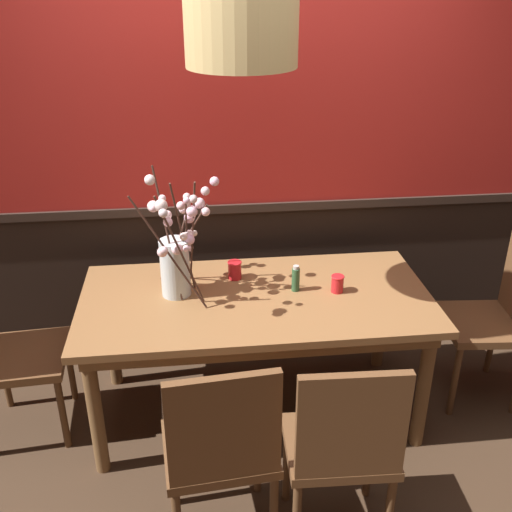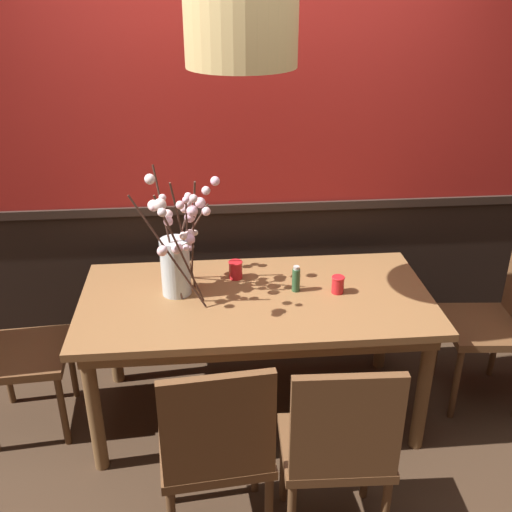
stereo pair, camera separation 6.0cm
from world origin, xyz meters
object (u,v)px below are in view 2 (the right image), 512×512
Objects in this scene: chair_head_west_end at (8,343)px; pendant_lamp at (241,32)px; dining_table at (256,310)px; chair_near_side_left at (216,446)px; chair_far_side_left at (201,262)px; candle_holder_nearer_edge at (338,284)px; chair_head_east_end at (499,316)px; chair_far_side_right at (279,260)px; vase_with_blossoms at (177,254)px; candle_holder_nearer_center at (236,270)px; condiment_bottle at (296,279)px; chair_near_side_right at (339,446)px.

pendant_lamp is at bearing -1.76° from chair_head_west_end.
chair_near_side_left is (-0.23, -0.83, -0.12)m from dining_table.
chair_head_west_end is 1.92m from pendant_lamp.
dining_table is at bearing -71.90° from chair_far_side_left.
candle_holder_nearer_edge is at bearing 0.01° from dining_table.
chair_head_east_end is 1.04× the size of chair_far_side_right.
chair_head_east_end is at bearing -1.84° from vase_with_blossoms.
candle_holder_nearer_center is 0.70× the size of condiment_bottle.
chair_far_side_left reaches higher than candle_holder_nearer_center.
candle_holder_nearer_edge is at bearing -21.92° from candle_holder_nearer_center.
chair_far_side_left is at bearing 129.14° from candle_holder_nearer_edge.
chair_near_side_left is 1.34m from chair_head_west_end.
pendant_lamp is (-0.49, -0.03, 1.23)m from candle_holder_nearer_edge.
dining_table is 0.90m from chair_far_side_right.
candle_holder_nearer_edge is at bearing -0.31° from chair_head_west_end.
chair_near_side_right reaches higher than chair_far_side_left.
dining_table is 0.87m from chair_near_side_left.
chair_head_west_end is at bearing -139.11° from chair_far_side_left.
candle_holder_nearer_edge is (-0.92, -0.02, 0.25)m from chair_head_east_end.
dining_table is 2.20× the size of pendant_lamp.
vase_with_blossoms is at bearing 176.74° from condiment_bottle.
chair_far_side_right is at bearing 63.35° from candle_holder_nearer_center.
chair_head_east_end is 1.79m from chair_near_side_left.
chair_near_side_left is at bearing -117.15° from condiment_bottle.
chair_near_side_left is at bearing -101.92° from pendant_lamp.
condiment_bottle is (0.60, -0.03, -0.15)m from vase_with_blossoms.
chair_head_east_end is at bearing 28.20° from chair_near_side_left.
chair_near_side_left is 1.07m from candle_holder_nearer_center.
candle_holder_nearer_center is (-1.43, 0.19, 0.26)m from chair_head_east_end.
chair_head_east_end is at bearing -27.65° from chair_far_side_left.
condiment_bottle is (0.30, -0.17, 0.02)m from candle_holder_nearer_center.
chair_head_west_end is at bearing 179.69° from candle_holder_nearer_edge.
chair_near_side_right reaches higher than chair_near_side_left.
chair_head_east_end is 1.16m from condiment_bottle.
chair_far_side_right is 1.73m from chair_head_west_end.
chair_head_east_end is 0.95m from candle_holder_nearer_edge.
dining_table is 2.64× the size of vase_with_blossoms.
chair_near_side_left is 0.99× the size of chair_near_side_right.
pendant_lamp reaches higher than chair_near_side_left.
chair_head_west_end is 1.38× the size of vase_with_blossoms.
chair_near_side_right is at bearing -140.66° from chair_head_east_end.
vase_with_blossoms is 0.83m from candle_holder_nearer_edge.
vase_with_blossoms is 4.77× the size of condiment_bottle.
chair_head_east_end is at bearing -37.04° from chair_far_side_right.
dining_table is 0.44m from candle_holder_nearer_edge.
chair_far_side_left is (-0.05, 1.69, -0.02)m from chair_near_side_left.
pendant_lamp is (1.21, -0.04, 1.49)m from chair_head_west_end.
vase_with_blossoms is at bearing 162.84° from pendant_lamp.
candle_holder_nearer_edge is at bearing 3.30° from pendant_lamp.
chair_head_east_end is 10.22× the size of candle_holder_nearer_edge.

